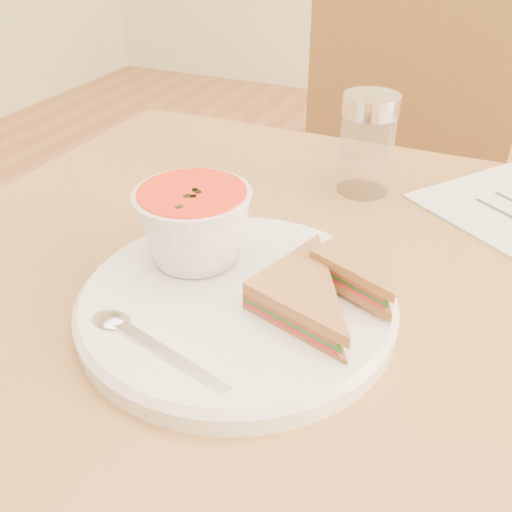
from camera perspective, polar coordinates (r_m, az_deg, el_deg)
The scene contains 8 objects.
dining_table at distance 0.84m, azimuth 9.57°, elevation -23.85°, with size 1.00×0.70×0.75m, color olive, non-canonical shape.
chair_far at distance 1.13m, azimuth 9.74°, elevation 0.22°, with size 0.42×0.42×0.94m, color brown, non-canonical shape.
plate at distance 0.51m, azimuth -1.94°, elevation -4.80°, with size 0.28×0.28×0.02m, color white, non-canonical shape.
soup_bowl at distance 0.54m, azimuth -6.18°, elevation 2.72°, with size 0.11×0.11×0.08m, color white, non-canonical shape.
sandwich_half_a at distance 0.48m, azimuth -1.34°, elevation -4.29°, with size 0.11×0.11×0.03m, color #BE7743, non-canonical shape.
sandwich_half_b at distance 0.51m, azimuth 5.30°, elevation -0.73°, with size 0.09×0.09×0.03m, color #BE7743, non-canonical shape.
spoon at distance 0.46m, azimuth -10.06°, elevation -9.04°, with size 0.18×0.04×0.01m, color silver, non-canonical shape.
condiment_shaker at distance 0.72m, azimuth 11.04°, elevation 10.89°, with size 0.07×0.07×0.12m, color silver, non-canonical shape.
Camera 1 is at (0.07, -0.47, 1.07)m, focal length 40.00 mm.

